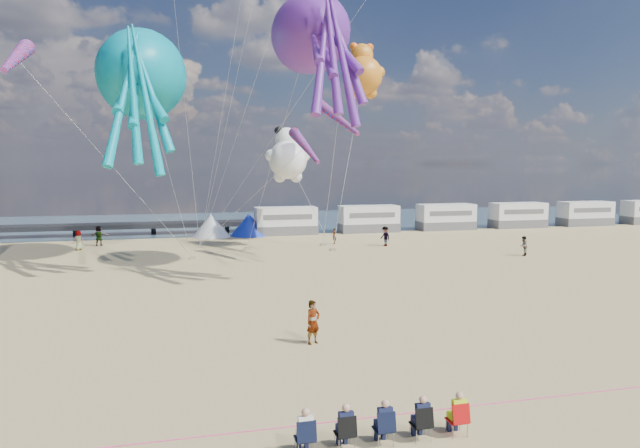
{
  "coord_description": "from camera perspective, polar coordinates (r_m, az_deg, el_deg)",
  "views": [
    {
      "loc": [
        -5.37,
        -20.61,
        7.62
      ],
      "look_at": [
        1.31,
        6.0,
        4.74
      ],
      "focal_mm": 32.0,
      "sensor_mm": 36.0,
      "label": 1
    }
  ],
  "objects": [
    {
      "name": "ground",
      "position": [
        22.62,
        0.51,
        -13.69
      ],
      "size": [
        120.0,
        120.0,
        0.0
      ],
      "primitive_type": "plane",
      "color": "tan",
      "rests_on": "ground"
    },
    {
      "name": "water",
      "position": [
        76.18,
        -9.97,
        0.18
      ],
      "size": [
        120.0,
        120.0,
        0.0
      ],
      "primitive_type": "plane",
      "color": "#324F60",
      "rests_on": "ground"
    },
    {
      "name": "motorhome_0",
      "position": [
        61.97,
        -3.44,
        0.32
      ],
      "size": [
        6.6,
        2.5,
        3.0
      ],
      "primitive_type": "cube",
      "color": "silver",
      "rests_on": "ground"
    },
    {
      "name": "motorhome_1",
      "position": [
        64.39,
        4.89,
        0.52
      ],
      "size": [
        6.6,
        2.5,
        3.0
      ],
      "primitive_type": "cube",
      "color": "silver",
      "rests_on": "ground"
    },
    {
      "name": "motorhome_2",
      "position": [
        68.07,
        12.48,
        0.7
      ],
      "size": [
        6.6,
        2.5,
        3.0
      ],
      "primitive_type": "cube",
      "color": "silver",
      "rests_on": "ground"
    },
    {
      "name": "motorhome_3",
      "position": [
        72.81,
        19.19,
        0.84
      ],
      "size": [
        6.6,
        2.5,
        3.0
      ],
      "primitive_type": "cube",
      "color": "silver",
      "rests_on": "ground"
    },
    {
      "name": "motorhome_4",
      "position": [
        78.41,
        25.0,
        0.96
      ],
      "size": [
        6.6,
        2.5,
        3.0
      ],
      "primitive_type": "cube",
      "color": "silver",
      "rests_on": "ground"
    },
    {
      "name": "tent_white",
      "position": [
        61.04,
        -10.84,
        -0.15
      ],
      "size": [
        4.0,
        4.0,
        2.4
      ],
      "primitive_type": "cone",
      "color": "white",
      "rests_on": "ground"
    },
    {
      "name": "tent_blue",
      "position": [
        61.39,
        -7.11,
        -0.05
      ],
      "size": [
        4.0,
        4.0,
        2.4
      ],
      "primitive_type": "cone",
      "color": "#1933CC",
      "rests_on": "ground"
    },
    {
      "name": "spectator_row",
      "position": [
        16.52,
        6.36,
        -19.0
      ],
      "size": [
        6.1,
        0.9,
        1.3
      ],
      "primitive_type": null,
      "color": "black",
      "rests_on": "ground"
    },
    {
      "name": "rope_line",
      "position": [
        18.17,
        4.7,
        -18.75
      ],
      "size": [
        34.0,
        0.03,
        0.03
      ],
      "primitive_type": "cylinder",
      "rotation": [
        0.0,
        1.57,
        0.0
      ],
      "color": "#F2338C",
      "rests_on": "ground"
    },
    {
      "name": "standing_person",
      "position": [
        24.57,
        -0.7,
        -9.78
      ],
      "size": [
        0.81,
        0.71,
        1.88
      ],
      "primitive_type": "imported",
      "rotation": [
        0.0,
        0.0,
        0.46
      ],
      "color": "tan",
      "rests_on": "ground"
    },
    {
      "name": "beachgoer_0",
      "position": [
        54.98,
        -22.99,
        -1.52
      ],
      "size": [
        0.77,
        0.69,
        1.77
      ],
      "primitive_type": "imported",
      "rotation": [
        0.0,
        0.0,
        3.67
      ],
      "color": "#7F6659",
      "rests_on": "ground"
    },
    {
      "name": "beachgoer_1",
      "position": [
        50.51,
        19.69,
        -2.08
      ],
      "size": [
        0.93,
        0.95,
        1.66
      ],
      "primitive_type": "imported",
      "rotation": [
        0.0,
        0.0,
        3.98
      ],
      "color": "#7F6659",
      "rests_on": "ground"
    },
    {
      "name": "beachgoer_2",
      "position": [
        53.57,
        6.53,
        -1.23
      ],
      "size": [
        0.95,
        1.07,
        1.84
      ],
      "primitive_type": "imported",
      "rotation": [
        0.0,
        0.0,
        5.04
      ],
      "color": "#7F6659",
      "rests_on": "ground"
    },
    {
      "name": "beachgoer_4",
      "position": [
        57.36,
        -21.23,
        -1.11
      ],
      "size": [
        1.15,
        0.64,
        1.86
      ],
      "primitive_type": "imported",
      "rotation": [
        0.0,
        0.0,
        2.97
      ],
      "color": "#7F6659",
      "rests_on": "ground"
    },
    {
      "name": "beachgoer_5",
      "position": [
        54.73,
        1.43,
        -1.22
      ],
      "size": [
        0.58,
        1.42,
        1.49
      ],
      "primitive_type": "imported",
      "rotation": [
        0.0,
        0.0,
        4.61
      ],
      "color": "#7F6659",
      "rests_on": "ground"
    },
    {
      "name": "sandbag_a",
      "position": [
        47.06,
        -12.63,
        -3.33
      ],
      "size": [
        0.5,
        0.35,
        0.22
      ],
      "primitive_type": "cube",
      "color": "gray",
      "rests_on": "ground"
    },
    {
      "name": "sandbag_b",
      "position": [
        51.39,
        -7.32,
        -2.46
      ],
      "size": [
        0.5,
        0.35,
        0.22
      ],
      "primitive_type": "cube",
      "color": "gray",
      "rests_on": "ground"
    },
    {
      "name": "sandbag_c",
      "position": [
        50.41,
        1.28,
        -2.57
      ],
      "size": [
        0.5,
        0.35,
        0.22
      ],
      "primitive_type": "cube",
      "color": "gray",
      "rests_on": "ground"
    },
    {
      "name": "sandbag_d",
      "position": [
        53.49,
        0.3,
        -2.07
      ],
      "size": [
        0.5,
        0.35,
        0.22
      ],
      "primitive_type": "cube",
      "color": "gray",
      "rests_on": "ground"
    },
    {
      "name": "sandbag_e",
      "position": [
        53.13,
        -11.93,
        -2.26
      ],
      "size": [
        0.5,
        0.35,
        0.22
      ],
      "primitive_type": "cube",
      "color": "gray",
      "rests_on": "ground"
    },
    {
      "name": "kite_octopus_teal",
      "position": [
        47.77,
        -17.4,
        14.03
      ],
      "size": [
        7.91,
        12.71,
        13.49
      ],
      "primitive_type": null,
      "rotation": [
        0.0,
        0.0,
        0.26
      ],
      "color": "#0391A5"
    },
    {
      "name": "kite_octopus_purple",
      "position": [
        41.83,
        -1.0,
        18.46
      ],
      "size": [
        6.94,
        11.26,
        11.97
      ],
      "primitive_type": null,
      "rotation": [
        0.0,
        0.0,
        0.25
      ],
      "color": "#632594"
    },
    {
      "name": "kite_panda",
      "position": [
        51.89,
        -3.24,
        6.44
      ],
      "size": [
        4.64,
        4.42,
        5.98
      ],
      "primitive_type": null,
      "rotation": [
        0.0,
        0.0,
        -0.11
      ],
      "color": "white"
    },
    {
      "name": "kite_teddy_orange",
      "position": [
        54.92,
        4.34,
        14.56
      ],
      "size": [
        5.0,
        4.79,
        6.16
      ],
      "primitive_type": null,
      "rotation": [
        0.0,
        0.0,
        0.17
      ],
      "color": "orange"
    },
    {
      "name": "windsock_left",
      "position": [
        41.63,
        -28.1,
        14.46
      ],
      "size": [
        1.48,
        7.72,
        7.67
      ],
      "primitive_type": null,
      "rotation": [
        0.0,
        0.0,
        0.05
      ],
      "color": "red"
    },
    {
      "name": "windsock_mid",
      "position": [
        47.47,
        1.81,
        10.47
      ],
      "size": [
        2.78,
        6.45,
        6.43
      ],
      "primitive_type": null,
      "rotation": [
        0.0,
        0.0,
        0.29
      ],
      "color": "red"
    },
    {
      "name": "windsock_right",
      "position": [
        44.91,
        -1.47,
        7.73
      ],
      "size": [
        1.95,
        5.32,
        5.25
      ],
      "primitive_type": null,
      "rotation": [
        0.0,
        0.0,
        0.2
      ],
      "color": "red"
    }
  ]
}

